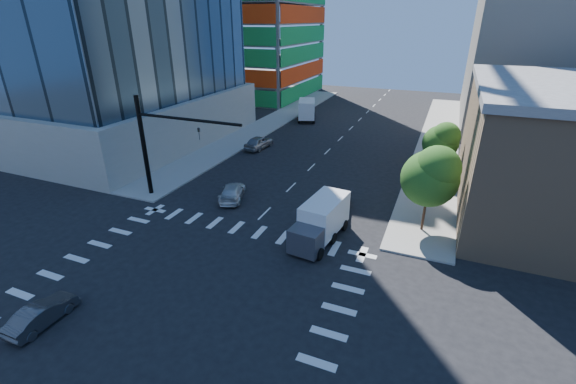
% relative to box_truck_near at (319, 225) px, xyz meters
% --- Properties ---
extents(ground, '(160.00, 160.00, 0.00)m').
position_rel_box_truck_near_xyz_m(ground, '(-5.59, -9.58, -1.32)').
color(ground, black).
rests_on(ground, ground).
extents(road_markings, '(20.00, 20.00, 0.01)m').
position_rel_box_truck_near_xyz_m(road_markings, '(-5.59, -9.58, -1.31)').
color(road_markings, silver).
rests_on(road_markings, ground).
extents(sidewalk_ne, '(5.00, 60.00, 0.15)m').
position_rel_box_truck_near_xyz_m(sidewalk_ne, '(6.91, 30.42, -1.24)').
color(sidewalk_ne, gray).
rests_on(sidewalk_ne, ground).
extents(sidewalk_nw, '(5.00, 60.00, 0.15)m').
position_rel_box_truck_near_xyz_m(sidewalk_nw, '(-18.09, 30.42, -1.24)').
color(sidewalk_nw, gray).
rests_on(sidewalk_nw, ground).
extents(bg_building_ne, '(24.00, 30.00, 28.00)m').
position_rel_box_truck_near_xyz_m(bg_building_ne, '(21.41, 45.42, 12.68)').
color(bg_building_ne, slate).
rests_on(bg_building_ne, ground).
extents(signal_mast_nw, '(10.20, 0.40, 9.00)m').
position_rel_box_truck_near_xyz_m(signal_mast_nw, '(-15.59, 1.92, 4.18)').
color(signal_mast_nw, black).
rests_on(signal_mast_nw, sidewalk_nw).
extents(tree_south, '(4.16, 4.16, 6.82)m').
position_rel_box_truck_near_xyz_m(tree_south, '(7.04, 4.32, 3.37)').
color(tree_south, '#382316').
rests_on(tree_south, sidewalk_ne).
extents(tree_north, '(3.54, 3.52, 5.78)m').
position_rel_box_truck_near_xyz_m(tree_north, '(7.34, 16.32, 2.67)').
color(tree_north, '#382316').
rests_on(tree_north, sidewalk_ne).
extents(car_nb_far, '(3.07, 5.24, 1.37)m').
position_rel_box_truck_near_xyz_m(car_nb_far, '(-0.08, 4.73, -0.63)').
color(car_nb_far, black).
rests_on(car_nb_far, ground).
extents(car_sb_near, '(3.34, 5.02, 1.35)m').
position_rel_box_truck_near_xyz_m(car_sb_near, '(-9.54, 3.96, -0.64)').
color(car_sb_near, silver).
rests_on(car_sb_near, ground).
extents(car_sb_mid, '(2.28, 4.87, 1.61)m').
position_rel_box_truck_near_xyz_m(car_sb_mid, '(-13.99, 18.27, -0.51)').
color(car_sb_mid, '#929499').
rests_on(car_sb_mid, ground).
extents(car_sb_cross, '(1.38, 3.78, 1.24)m').
position_rel_box_truck_near_xyz_m(car_sb_cross, '(-11.02, -13.68, -0.70)').
color(car_sb_cross, '#434448').
rests_on(car_sb_cross, ground).
extents(box_truck_near, '(3.05, 5.91, 2.98)m').
position_rel_box_truck_near_xyz_m(box_truck_near, '(0.00, 0.00, 0.00)').
color(box_truck_near, black).
rests_on(box_truck_near, ground).
extents(box_truck_far, '(4.57, 6.81, 3.29)m').
position_rel_box_truck_near_xyz_m(box_truck_far, '(-13.67, 35.13, 0.14)').
color(box_truck_far, black).
rests_on(box_truck_far, ground).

